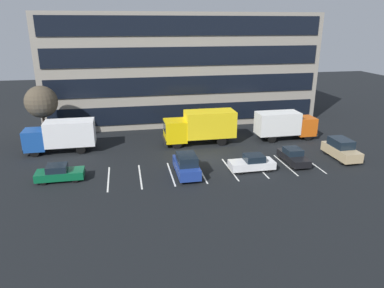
{
  "coord_description": "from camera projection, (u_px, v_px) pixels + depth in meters",
  "views": [
    {
      "loc": [
        -8.0,
        -32.4,
        13.02
      ],
      "look_at": [
        -1.49,
        0.92,
        1.4
      ],
      "focal_mm": 32.98,
      "sensor_mm": 36.0,
      "label": 1
    }
  ],
  "objects": [
    {
      "name": "office_building",
      "position": [
        179.0,
        67.0,
        50.09
      ],
      "size": [
        36.13,
        12.58,
        14.4
      ],
      "color": "gray",
      "rests_on": "ground_plane"
    },
    {
      "name": "lot_markings",
      "position": [
        216.0,
        170.0,
        32.97
      ],
      "size": [
        19.74,
        5.4,
        0.01
      ],
      "color": "silver",
      "rests_on": "ground_plane"
    },
    {
      "name": "sedan_black",
      "position": [
        293.0,
        156.0,
        34.54
      ],
      "size": [
        1.71,
        4.08,
        1.46
      ],
      "color": "black",
      "rests_on": "ground_plane"
    },
    {
      "name": "box_truck_yellow_all",
      "position": [
        201.0,
        126.0,
        39.67
      ],
      "size": [
        8.11,
        2.69,
        3.76
      ],
      "color": "yellow",
      "rests_on": "ground_plane"
    },
    {
      "name": "bare_tree",
      "position": [
        41.0,
        102.0,
        38.84
      ],
      "size": [
        3.53,
        3.53,
        6.62
      ],
      "color": "#473323",
      "rests_on": "ground_plane"
    },
    {
      "name": "suv_tan",
      "position": [
        341.0,
        149.0,
        35.67
      ],
      "size": [
        1.9,
        4.48,
        2.03
      ],
      "color": "tan",
      "rests_on": "ground_plane"
    },
    {
      "name": "ground_plane",
      "position": [
        208.0,
        159.0,
        35.76
      ],
      "size": [
        120.0,
        120.0,
        0.0
      ],
      "primitive_type": "plane",
      "color": "black"
    },
    {
      "name": "sedan_white",
      "position": [
        252.0,
        163.0,
        32.83
      ],
      "size": [
        4.18,
        1.75,
        1.5
      ],
      "color": "white",
      "rests_on": "ground_plane"
    },
    {
      "name": "box_truck_blue",
      "position": [
        61.0,
        135.0,
        37.15
      ],
      "size": [
        7.32,
        2.42,
        3.39
      ],
      "color": "#194799",
      "rests_on": "ground_plane"
    },
    {
      "name": "suv_navy",
      "position": [
        186.0,
        165.0,
        31.66
      ],
      "size": [
        1.89,
        4.45,
        2.01
      ],
      "color": "navy",
      "rests_on": "ground_plane"
    },
    {
      "name": "sedan_forest",
      "position": [
        59.0,
        173.0,
        30.68
      ],
      "size": [
        4.07,
        1.7,
        1.46
      ],
      "color": "#0C5933",
      "rests_on": "ground_plane"
    },
    {
      "name": "box_truck_orange",
      "position": [
        285.0,
        124.0,
        41.3
      ],
      "size": [
        7.16,
        2.37,
        3.32
      ],
      "color": "#D85914",
      "rests_on": "ground_plane"
    }
  ]
}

